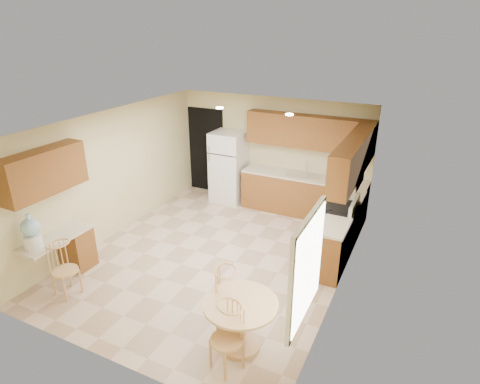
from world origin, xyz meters
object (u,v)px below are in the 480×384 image
at_px(dining_table, 240,318).
at_px(chair_table_a, 226,298).
at_px(stove, 336,228).
at_px(chair_desk, 59,267).
at_px(chair_table_b, 223,337).
at_px(water_crock, 32,233).
at_px(refrigerator, 229,167).

xyz_separation_m(dining_table, chair_table_a, (-0.29, 0.16, 0.11)).
distance_m(stove, chair_desk, 4.75).
bearing_deg(chair_table_a, dining_table, 40.61).
distance_m(dining_table, chair_table_b, 0.48).
height_order(dining_table, water_crock, water_crock).
bearing_deg(dining_table, chair_table_a, 151.23).
bearing_deg(stove, chair_table_a, -106.01).
xyz_separation_m(stove, chair_table_b, (-0.52, -3.47, 0.09)).
bearing_deg(water_crock, stove, 39.69).
distance_m(refrigerator, stove, 3.15).
distance_m(chair_table_a, water_crock, 3.17).
xyz_separation_m(dining_table, water_crock, (-3.40, -0.26, 0.56)).
xyz_separation_m(refrigerator, chair_desk, (-0.60, -4.46, -0.30)).
relative_size(stove, water_crock, 1.87).
xyz_separation_m(stove, chair_table_a, (-0.81, -2.84, 0.11)).
distance_m(refrigerator, water_crock, 4.60).
distance_m(chair_desk, water_crock, 0.67).
height_order(chair_desk, water_crock, water_crock).
bearing_deg(stove, dining_table, -99.94).
bearing_deg(chair_desk, chair_table_a, 106.76).
xyz_separation_m(refrigerator, chair_table_a, (2.06, -4.06, -0.26)).
bearing_deg(chair_table_a, refrigerator, -173.69).
bearing_deg(water_crock, refrigerator, 76.80).
distance_m(chair_table_a, chair_desk, 2.69).
xyz_separation_m(stove, dining_table, (-0.52, -3.00, 0.00)).
distance_m(refrigerator, chair_desk, 4.51).
bearing_deg(chair_table_b, chair_desk, 19.09).
distance_m(dining_table, water_crock, 3.46).
xyz_separation_m(chair_desk, water_crock, (-0.45, -0.02, 0.49)).
bearing_deg(chair_desk, water_crock, -79.76).
bearing_deg(dining_table, water_crock, -175.60).
height_order(stove, chair_table_a, stove).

